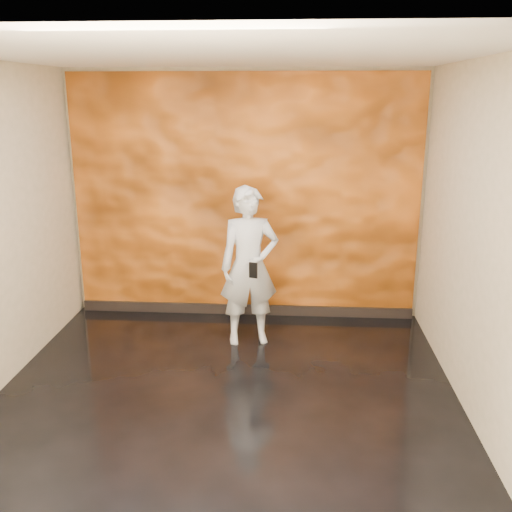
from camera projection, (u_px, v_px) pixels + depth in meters
name	position (u px, v px, depth m)	size (l,w,h in m)	color
room	(223.00, 240.00, 4.55)	(4.02, 4.02, 2.81)	black
feature_wall	(245.00, 199.00, 6.43)	(3.90, 0.06, 2.75)	orange
baseboard	(245.00, 309.00, 6.76)	(3.90, 0.04, 0.12)	black
man	(249.00, 266.00, 5.82)	(0.60, 0.39, 1.65)	#A5A9B4
phone	(253.00, 270.00, 5.55)	(0.08, 0.02, 0.16)	black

